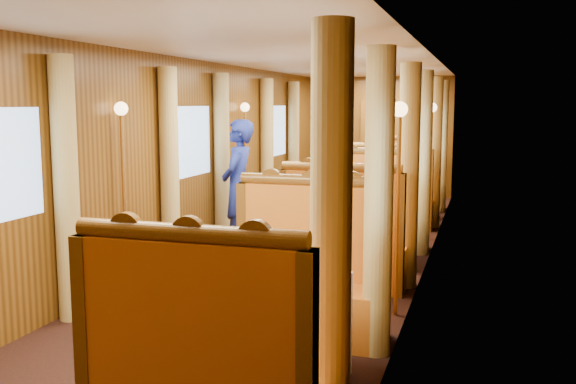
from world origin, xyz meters
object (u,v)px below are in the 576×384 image
at_px(tea_tray, 248,280).
at_px(fruit_plate, 300,285).
at_px(banquette_mid_fwd, 343,248).
at_px(teapot_back, 259,266).
at_px(table_mid, 361,234).
at_px(teapot_right, 259,276).
at_px(rose_vase_far, 400,163).
at_px(banquette_far_aft, 406,185).
at_px(banquette_far_fwd, 391,201).
at_px(table_far, 399,195).
at_px(banquette_near_aft, 306,286).
at_px(teapot_left, 242,271).
at_px(banquette_mid_aft, 375,216).
at_px(table_near, 267,332).
at_px(passenger, 373,195).
at_px(steward, 238,187).
at_px(rose_vase_mid, 364,189).

height_order(tea_tray, fruit_plate, fruit_plate).
relative_size(banquette_mid_fwd, teapot_back, 8.12).
distance_m(table_mid, teapot_right, 3.67).
distance_m(banquette_mid_fwd, rose_vase_far, 4.58).
height_order(table_mid, banquette_far_aft, banquette_far_aft).
bearing_deg(banquette_far_fwd, table_far, 90.00).
xyz_separation_m(table_mid, banquette_far_fwd, (0.00, 2.49, 0.05)).
distance_m(banquette_near_aft, teapot_right, 1.22).
distance_m(table_mid, tea_tray, 3.60).
distance_m(tea_tray, teapot_left, 0.07).
bearing_deg(teapot_right, banquette_mid_aft, 89.03).
xyz_separation_m(table_near, banquette_far_fwd, (0.00, 5.99, 0.05)).
distance_m(table_far, rose_vase_far, 0.55).
distance_m(table_far, teapot_right, 7.16).
xyz_separation_m(fruit_plate, rose_vase_far, (-0.27, 7.17, 0.16)).
distance_m(teapot_left, passenger, 4.36).
relative_size(tea_tray, steward, 0.20).
relative_size(table_mid, fruit_plate, 4.97).
bearing_deg(banquette_near_aft, fruit_plate, -76.43).
bearing_deg(table_near, teapot_left, -151.38).
bearing_deg(banquette_far_fwd, rose_vase_mid, -89.29).
relative_size(table_mid, teapot_back, 6.36).
distance_m(banquette_near_aft, banquette_far_fwd, 4.97).
relative_size(banquette_mid_fwd, tea_tray, 3.94).
bearing_deg(tea_tray, banquette_far_fwd, 89.04).
relative_size(teapot_right, rose_vase_far, 0.40).
height_order(banquette_far_aft, fruit_plate, banquette_far_aft).
bearing_deg(tea_tray, passenger, 88.66).
relative_size(banquette_mid_fwd, banquette_far_fwd, 1.00).
bearing_deg(table_mid, banquette_far_fwd, 90.00).
xyz_separation_m(banquette_far_aft, rose_vase_far, (0.00, -0.98, 0.50)).
xyz_separation_m(table_near, teapot_left, (-0.14, -0.08, 0.44)).
bearing_deg(table_far, steward, -116.13).
bearing_deg(rose_vase_far, passenger, -90.08).
height_order(teapot_right, steward, steward).
relative_size(table_mid, banquette_far_aft, 0.78).
xyz_separation_m(banquette_far_aft, steward, (-1.64, -4.36, 0.44)).
distance_m(banquette_mid_aft, fruit_plate, 4.67).
distance_m(banquette_near_aft, teapot_back, 1.04).
bearing_deg(table_far, tea_tray, -90.82).
bearing_deg(fruit_plate, table_far, 92.22).
bearing_deg(banquette_mid_aft, teapot_back, -90.97).
bearing_deg(banquette_mid_aft, rose_vase_mid, -88.25).
relative_size(banquette_mid_fwd, steward, 0.77).
bearing_deg(rose_vase_far, banquette_near_aft, -90.04).
xyz_separation_m(banquette_far_aft, passenger, (-0.00, -3.73, 0.32)).
height_order(banquette_mid_aft, rose_vase_far, banquette_mid_aft).
distance_m(table_near, steward, 4.04).
relative_size(table_mid, passenger, 1.38).
bearing_deg(banquette_mid_aft, teapot_right, -90.01).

